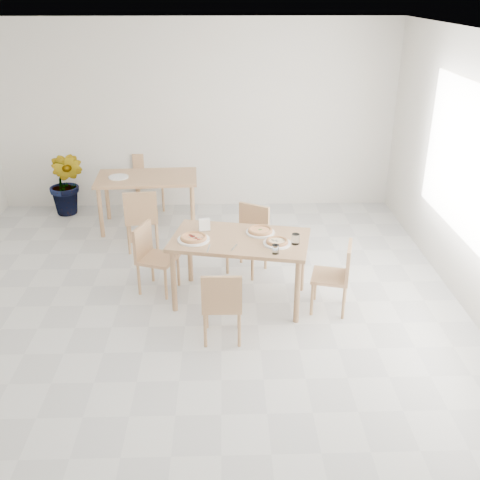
{
  "coord_description": "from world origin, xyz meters",
  "views": [
    {
      "loc": [
        0.42,
        -4.89,
        3.2
      ],
      "look_at": [
        0.58,
        0.52,
        0.73
      ],
      "focal_mm": 42.0,
      "sensor_mm": 36.0,
      "label": 1
    }
  ],
  "objects_px": {
    "main_table": "(240,246)",
    "chair_south": "(222,302)",
    "plate_mushroom": "(277,243)",
    "tumbler_a": "(296,239)",
    "chair_east": "(338,272)",
    "plate_margherita": "(260,232)",
    "tumbler_b": "(275,249)",
    "chair_back_s": "(141,216)",
    "pizza_pepperoni": "(193,237)",
    "chair_west": "(152,253)",
    "potted_plant": "(67,183)",
    "pizza_mushroom": "(277,241)",
    "second_table": "(147,183)",
    "chair_north": "(250,234)",
    "chair_back_n": "(148,177)",
    "napkin_holder": "(204,225)",
    "plate_pepperoni": "(194,239)",
    "pizza_margherita": "(260,230)",
    "plate_empty": "(118,177)"
  },
  "relations": [
    {
      "from": "plate_margherita",
      "to": "pizza_pepperoni",
      "type": "xyz_separation_m",
      "value": [
        -0.71,
        -0.17,
        0.02
      ]
    },
    {
      "from": "chair_east",
      "to": "plate_pepperoni",
      "type": "bearing_deg",
      "value": -82.78
    },
    {
      "from": "tumbler_b",
      "to": "chair_east",
      "type": "bearing_deg",
      "value": 11.89
    },
    {
      "from": "main_table",
      "to": "chair_east",
      "type": "xyz_separation_m",
      "value": [
        1.02,
        -0.24,
        -0.21
      ]
    },
    {
      "from": "chair_south",
      "to": "plate_mushroom",
      "type": "height_order",
      "value": "chair_south"
    },
    {
      "from": "plate_mushroom",
      "to": "tumbler_a",
      "type": "xyz_separation_m",
      "value": [
        0.19,
        0.0,
        0.05
      ]
    },
    {
      "from": "main_table",
      "to": "chair_back_s",
      "type": "xyz_separation_m",
      "value": [
        -1.23,
        1.32,
        -0.17
      ]
    },
    {
      "from": "chair_east",
      "to": "chair_north",
      "type": "bearing_deg",
      "value": -123.46
    },
    {
      "from": "pizza_mushroom",
      "to": "tumbler_b",
      "type": "height_order",
      "value": "tumbler_b"
    },
    {
      "from": "plate_mushroom",
      "to": "chair_back_n",
      "type": "distance_m",
      "value": 3.52
    },
    {
      "from": "napkin_holder",
      "to": "second_table",
      "type": "distance_m",
      "value": 2.12
    },
    {
      "from": "main_table",
      "to": "pizza_pepperoni",
      "type": "relative_size",
      "value": 4.8
    },
    {
      "from": "chair_east",
      "to": "pizza_mushroom",
      "type": "xyz_separation_m",
      "value": [
        -0.64,
        0.08,
        0.33
      ]
    },
    {
      "from": "pizza_pepperoni",
      "to": "plate_empty",
      "type": "height_order",
      "value": "pizza_pepperoni"
    },
    {
      "from": "tumbler_b",
      "to": "plate_empty",
      "type": "bearing_deg",
      "value": 128.61
    },
    {
      "from": "plate_margherita",
      "to": "plate_pepperoni",
      "type": "height_order",
      "value": "same"
    },
    {
      "from": "chair_east",
      "to": "plate_mushroom",
      "type": "height_order",
      "value": "chair_east"
    },
    {
      "from": "pizza_mushroom",
      "to": "chair_back_n",
      "type": "relative_size",
      "value": 0.28
    },
    {
      "from": "chair_south",
      "to": "chair_west",
      "type": "relative_size",
      "value": 0.98
    },
    {
      "from": "chair_east",
      "to": "plate_mushroom",
      "type": "relative_size",
      "value": 2.68
    },
    {
      "from": "main_table",
      "to": "chair_south",
      "type": "distance_m",
      "value": 0.84
    },
    {
      "from": "chair_north",
      "to": "chair_back_s",
      "type": "relative_size",
      "value": 0.96
    },
    {
      "from": "second_table",
      "to": "chair_west",
      "type": "bearing_deg",
      "value": -84.9
    },
    {
      "from": "main_table",
      "to": "chair_west",
      "type": "xyz_separation_m",
      "value": [
        -0.99,
        0.27,
        -0.21
      ]
    },
    {
      "from": "plate_margherita",
      "to": "chair_back_s",
      "type": "xyz_separation_m",
      "value": [
        -1.45,
        1.19,
        -0.27
      ]
    },
    {
      "from": "chair_west",
      "to": "potted_plant",
      "type": "height_order",
      "value": "potted_plant"
    },
    {
      "from": "chair_back_s",
      "to": "potted_plant",
      "type": "height_order",
      "value": "potted_plant"
    },
    {
      "from": "chair_north",
      "to": "chair_back_n",
      "type": "height_order",
      "value": "chair_back_n"
    },
    {
      "from": "pizza_pepperoni",
      "to": "chair_back_n",
      "type": "xyz_separation_m",
      "value": [
        -0.85,
        2.94,
        -0.3
      ]
    },
    {
      "from": "plate_margherita",
      "to": "chair_back_n",
      "type": "xyz_separation_m",
      "value": [
        -1.56,
        2.77,
        -0.27
      ]
    },
    {
      "from": "chair_west",
      "to": "main_table",
      "type": "bearing_deg",
      "value": -85.2
    },
    {
      "from": "plate_margherita",
      "to": "chair_back_s",
      "type": "distance_m",
      "value": 1.9
    },
    {
      "from": "pizza_pepperoni",
      "to": "second_table",
      "type": "height_order",
      "value": "pizza_pepperoni"
    },
    {
      "from": "pizza_pepperoni",
      "to": "second_table",
      "type": "bearing_deg",
      "value": 109.29
    },
    {
      "from": "chair_south",
      "to": "chair_north",
      "type": "xyz_separation_m",
      "value": [
        0.33,
        1.54,
        0.02
      ]
    },
    {
      "from": "napkin_holder",
      "to": "plate_empty",
      "type": "xyz_separation_m",
      "value": [
        -1.25,
        1.89,
        -0.06
      ]
    },
    {
      "from": "chair_east",
      "to": "plate_margherita",
      "type": "bearing_deg",
      "value": -100.04
    },
    {
      "from": "tumbler_a",
      "to": "potted_plant",
      "type": "distance_m",
      "value": 4.17
    },
    {
      "from": "chair_west",
      "to": "pizza_margherita",
      "type": "height_order",
      "value": "pizza_margherita"
    },
    {
      "from": "tumbler_b",
      "to": "chair_back_s",
      "type": "xyz_separation_m",
      "value": [
        -1.57,
        1.7,
        -0.31
      ]
    },
    {
      "from": "main_table",
      "to": "chair_south",
      "type": "relative_size",
      "value": 2.04
    },
    {
      "from": "chair_back_s",
      "to": "potted_plant",
      "type": "distance_m",
      "value": 1.83
    },
    {
      "from": "pizza_mushroom",
      "to": "second_table",
      "type": "height_order",
      "value": "pizza_mushroom"
    },
    {
      "from": "plate_margherita",
      "to": "chair_west",
      "type": "bearing_deg",
      "value": 173.3
    },
    {
      "from": "plate_mushroom",
      "to": "chair_south",
      "type": "bearing_deg",
      "value": -132.22
    },
    {
      "from": "chair_south",
      "to": "chair_back_s",
      "type": "bearing_deg",
      "value": -62.98
    },
    {
      "from": "napkin_holder",
      "to": "second_table",
      "type": "bearing_deg",
      "value": 101.56
    },
    {
      "from": "plate_mushroom",
      "to": "second_table",
      "type": "height_order",
      "value": "plate_mushroom"
    },
    {
      "from": "plate_margherita",
      "to": "tumbler_a",
      "type": "height_order",
      "value": "tumbler_a"
    },
    {
      "from": "napkin_holder",
      "to": "chair_west",
      "type": "bearing_deg",
      "value": 160.65
    }
  ]
}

